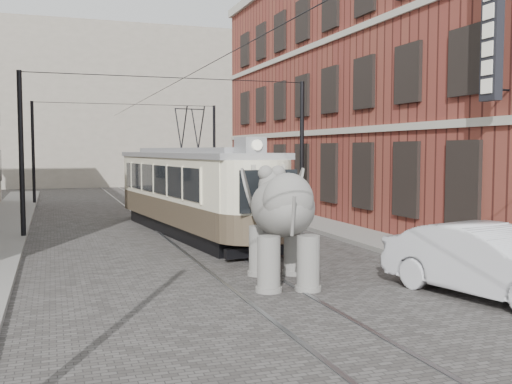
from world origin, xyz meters
name	(u,v)px	position (x,y,z in m)	size (l,w,h in m)	color
ground	(219,260)	(0.00, 0.00, 0.00)	(120.00, 120.00, 0.00)	#484543
tram_rails	(219,259)	(0.00, 0.00, 0.01)	(1.54, 80.00, 0.02)	slate
sidewalk_right	(397,246)	(6.00, 0.00, 0.07)	(2.00, 60.00, 0.15)	slate
brick_building	(387,93)	(11.00, 9.00, 6.00)	(8.00, 26.00, 12.00)	maroon
distant_block	(103,108)	(0.00, 40.00, 7.00)	(28.00, 10.00, 14.00)	gray
catenary	(178,155)	(-0.20, 5.00, 3.00)	(11.00, 30.20, 6.00)	black
tram	(190,171)	(0.36, 5.46, 2.39)	(2.49, 12.07, 4.79)	beige
elephant	(282,225)	(0.64, -3.37, 1.41)	(2.54, 4.61, 2.82)	slate
parked_car	(489,262)	(4.33, -6.22, 0.79)	(1.69, 4.80, 1.58)	silver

